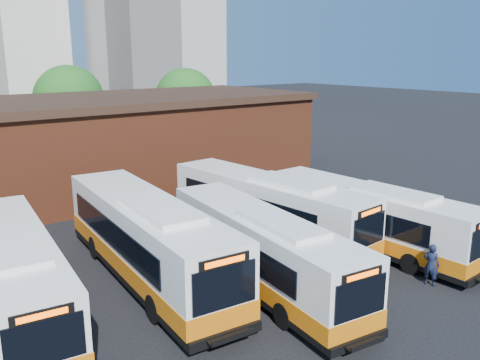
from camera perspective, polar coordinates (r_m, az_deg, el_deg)
ground at (r=22.44m, az=8.40°, el=-10.60°), size 220.00×220.00×0.00m
bus_farwest at (r=20.12m, az=-23.84°, el=-10.10°), size 3.89×12.05×3.24m
bus_west at (r=21.71m, az=-10.36°, el=-6.87°), size 3.96×13.38×3.60m
bus_midwest at (r=20.74m, az=2.40°, el=-8.16°), size 3.94×12.00×3.22m
bus_mideast at (r=25.87m, az=3.13°, el=-3.44°), size 3.50×12.66×3.41m
bus_east at (r=25.56m, az=14.11°, el=-4.30°), size 2.84×11.80×3.19m
transit_worker at (r=22.48m, az=20.68°, el=-8.88°), size 0.59×0.74×1.78m
depot_building at (r=37.57m, az=-14.03°, el=4.30°), size 28.60×12.60×6.40m
tree_mid at (r=51.02m, az=-18.63°, el=8.49°), size 6.56×6.56×8.36m
tree_east at (r=53.11m, az=-6.13°, el=9.04°), size 6.24×6.24×7.96m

